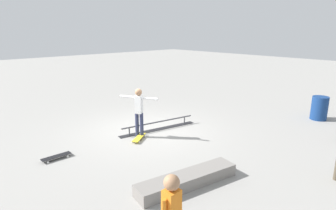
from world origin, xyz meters
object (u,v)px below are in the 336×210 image
object	(u,v)px
skateboard_main	(139,137)
trash_bin	(319,108)
grind_rail	(158,126)
loose_skateboard_black	(56,157)
skater_main	(139,109)
skate_ledge	(187,180)

from	to	relation	value
skateboard_main	trash_bin	xyz separation A→B (m)	(-6.52, 3.10, 0.39)
grind_rail	loose_skateboard_black	size ratio (longest dim) A/B	3.72
grind_rail	skater_main	world-z (taller)	skater_main
skate_ledge	loose_skateboard_black	xyz separation A→B (m)	(1.66, -3.38, -0.07)
skater_main	loose_skateboard_black	xyz separation A→B (m)	(2.68, -0.24, -0.88)
grind_rail	trash_bin	distance (m)	6.41
loose_skateboard_black	trash_bin	distance (m)	9.71
trash_bin	skater_main	bearing A→B (deg)	-27.22
skateboard_main	trash_bin	bearing A→B (deg)	-58.14
skateboard_main	loose_skateboard_black	bearing A→B (deg)	138.10
grind_rail	skateboard_main	bearing A→B (deg)	26.05
loose_skateboard_black	trash_bin	xyz separation A→B (m)	(-9.04, 3.51, 0.39)
skater_main	trash_bin	size ratio (longest dim) A/B	1.78
grind_rail	loose_skateboard_black	world-z (taller)	grind_rail
grind_rail	skate_ledge	distance (m)	3.82
skate_ledge	grind_rail	bearing A→B (deg)	-120.89
skater_main	loose_skateboard_black	bearing A→B (deg)	56.64
grind_rail	skater_main	distance (m)	1.25
grind_rail	skateboard_main	size ratio (longest dim) A/B	3.82
skater_main	skateboard_main	distance (m)	0.91
grind_rail	skate_ledge	bearing A→B (deg)	69.64
skate_ledge	skater_main	size ratio (longest dim) A/B	1.54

